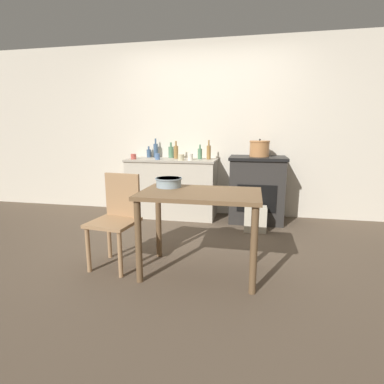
% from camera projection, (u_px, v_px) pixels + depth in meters
% --- Properties ---
extents(ground_plane, '(14.00, 14.00, 0.00)m').
position_uv_depth(ground_plane, '(185.00, 250.00, 3.24)').
color(ground_plane, brown).
extents(wall_back, '(8.00, 0.07, 2.55)m').
position_uv_depth(wall_back, '(208.00, 130.00, 4.50)').
color(wall_back, beige).
rests_on(wall_back, ground_plane).
extents(counter_cabinet, '(1.31, 0.58, 0.86)m').
position_uv_depth(counter_cabinet, '(172.00, 188.00, 4.47)').
color(counter_cabinet, beige).
rests_on(counter_cabinet, ground_plane).
extents(stove, '(0.77, 0.61, 0.92)m').
position_uv_depth(stove, '(257.00, 189.00, 4.21)').
color(stove, '#2D2B28').
rests_on(stove, ground_plane).
extents(work_table, '(1.04, 0.64, 0.75)m').
position_uv_depth(work_table, '(200.00, 205.00, 2.60)').
color(work_table, brown).
rests_on(work_table, ground_plane).
extents(chair, '(0.45, 0.45, 0.87)m').
position_uv_depth(chair, '(117.00, 217.00, 2.81)').
color(chair, '#A87F56').
rests_on(chair, ground_plane).
extents(flour_sack, '(0.28, 0.19, 0.32)m').
position_uv_depth(flour_sack, '(255.00, 219.00, 3.82)').
color(flour_sack, beige).
rests_on(flour_sack, ground_plane).
extents(stock_pot, '(0.27, 0.27, 0.24)m').
position_uv_depth(stock_pot, '(259.00, 149.00, 4.09)').
color(stock_pot, '#B77A47').
rests_on(stock_pot, stove).
extents(mixing_bowl_large, '(0.25, 0.25, 0.09)m').
position_uv_depth(mixing_bowl_large, '(169.00, 182.00, 2.79)').
color(mixing_bowl_large, '#93A8B2').
rests_on(mixing_bowl_large, work_table).
extents(bottle_far_left, '(0.07, 0.07, 0.17)m').
position_uv_depth(bottle_far_left, '(149.00, 153.00, 4.64)').
color(bottle_far_left, '#3D5675').
rests_on(bottle_far_left, counter_cabinet).
extents(bottle_left, '(0.07, 0.07, 0.21)m').
position_uv_depth(bottle_left, '(200.00, 154.00, 4.33)').
color(bottle_left, '#517F5B').
rests_on(bottle_left, counter_cabinet).
extents(bottle_mid_left, '(0.06, 0.06, 0.27)m').
position_uv_depth(bottle_mid_left, '(209.00, 152.00, 4.29)').
color(bottle_mid_left, olive).
rests_on(bottle_mid_left, counter_cabinet).
extents(bottle_center_left, '(0.07, 0.07, 0.29)m').
position_uv_depth(bottle_center_left, '(156.00, 150.00, 4.60)').
color(bottle_center_left, '#3D5675').
rests_on(bottle_center_left, counter_cabinet).
extents(bottle_center, '(0.08, 0.08, 0.23)m').
position_uv_depth(bottle_center, '(171.00, 152.00, 4.56)').
color(bottle_center, '#517F5B').
rests_on(bottle_center, counter_cabinet).
extents(bottle_center_right, '(0.07, 0.07, 0.26)m').
position_uv_depth(bottle_center_right, '(176.00, 152.00, 4.39)').
color(bottle_center_right, olive).
rests_on(bottle_center_right, counter_cabinet).
extents(cup_mid_right, '(0.09, 0.09, 0.08)m').
position_uv_depth(cup_mid_right, '(181.00, 157.00, 4.14)').
color(cup_mid_right, beige).
rests_on(cup_mid_right, counter_cabinet).
extents(cup_right, '(0.07, 0.07, 0.09)m').
position_uv_depth(cup_right, '(158.00, 157.00, 4.26)').
color(cup_right, '#4C6B99').
rests_on(cup_right, counter_cabinet).
extents(cup_far_right, '(0.07, 0.07, 0.09)m').
position_uv_depth(cup_far_right, '(190.00, 157.00, 4.16)').
color(cup_far_right, silver).
rests_on(cup_far_right, counter_cabinet).
extents(cup_end_right, '(0.08, 0.08, 0.08)m').
position_uv_depth(cup_end_right, '(134.00, 157.00, 4.32)').
color(cup_end_right, '#B74C42').
rests_on(cup_end_right, counter_cabinet).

